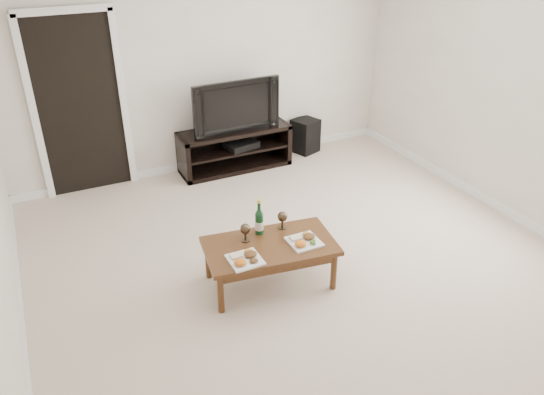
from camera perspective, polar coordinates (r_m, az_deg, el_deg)
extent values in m
plane|color=beige|center=(5.02, 4.59, -8.40)|extent=(5.50, 5.50, 0.00)
cube|color=beige|center=(6.76, -7.07, 13.72)|extent=(5.00, 0.04, 2.60)
cube|color=black|center=(6.49, -19.95, 9.07)|extent=(0.90, 0.02, 2.05)
cube|color=black|center=(6.92, -4.02, 5.24)|extent=(1.45, 0.45, 0.55)
imported|color=black|center=(6.71, -4.19, 9.96)|extent=(1.14, 0.19, 0.65)
cube|color=black|center=(6.92, -3.36, 5.71)|extent=(0.45, 0.38, 0.08)
cube|color=black|center=(7.45, 3.58, 6.66)|extent=(0.40, 0.40, 0.47)
cube|color=#503316|center=(4.80, -0.22, -7.12)|extent=(1.22, 0.78, 0.42)
cube|color=white|center=(4.46, -2.93, -6.46)|extent=(0.27, 0.27, 0.07)
cube|color=white|center=(4.69, 3.47, -4.53)|extent=(0.27, 0.27, 0.07)
cylinder|color=#0F3719|center=(4.74, -1.39, -2.09)|extent=(0.07, 0.07, 0.35)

